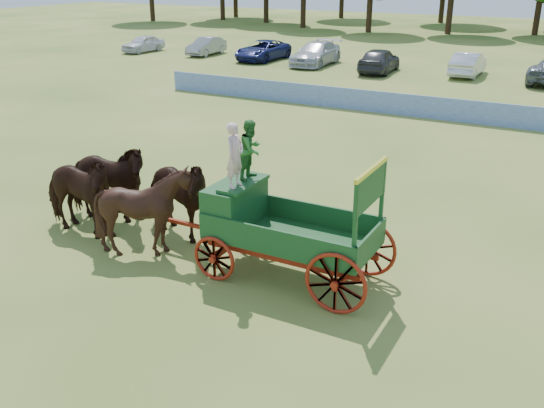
# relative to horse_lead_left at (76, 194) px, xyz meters

# --- Properties ---
(ground) EXTENTS (160.00, 160.00, 0.00)m
(ground) POSITION_rel_horse_lead_left_xyz_m (3.91, -0.39, -1.16)
(ground) COLOR #A49B4A
(ground) RESTS_ON ground
(horse_lead_left) EXTENTS (2.77, 1.30, 2.32)m
(horse_lead_left) POSITION_rel_horse_lead_left_xyz_m (0.00, 0.00, 0.00)
(horse_lead_left) COLOR #33180E
(horse_lead_left) RESTS_ON ground
(horse_lead_right) EXTENTS (2.95, 1.78, 2.32)m
(horse_lead_right) POSITION_rel_horse_lead_left_xyz_m (0.00, 1.10, 0.00)
(horse_lead_right) COLOR #33180E
(horse_lead_right) RESTS_ON ground
(horse_wheel_left) EXTENTS (2.52, 2.35, 2.33)m
(horse_wheel_left) POSITION_rel_horse_lead_left_xyz_m (2.40, 0.00, 0.00)
(horse_wheel_left) COLOR #33180E
(horse_wheel_left) RESTS_ON ground
(horse_wheel_right) EXTENTS (2.95, 1.82, 2.32)m
(horse_wheel_right) POSITION_rel_horse_lead_left_xyz_m (2.40, 1.10, 0.00)
(horse_wheel_right) COLOR #33180E
(horse_wheel_right) RESTS_ON ground
(farm_dray) EXTENTS (5.99, 2.00, 3.62)m
(farm_dray) POSITION_rel_horse_lead_left_xyz_m (5.39, 0.57, 0.39)
(farm_dray) COLOR maroon
(farm_dray) RESTS_ON ground
(sponsor_banner) EXTENTS (26.00, 0.08, 1.05)m
(sponsor_banner) POSITION_rel_horse_lead_left_xyz_m (2.91, 17.61, -0.64)
(sponsor_banner) COLOR #1D409D
(sponsor_banner) RESTS_ON ground
(parked_cars) EXTENTS (38.79, 7.13, 1.64)m
(parked_cars) POSITION_rel_horse_lead_left_xyz_m (-1.20, 29.69, -0.39)
(parked_cars) COLOR silver
(parked_cars) RESTS_ON ground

